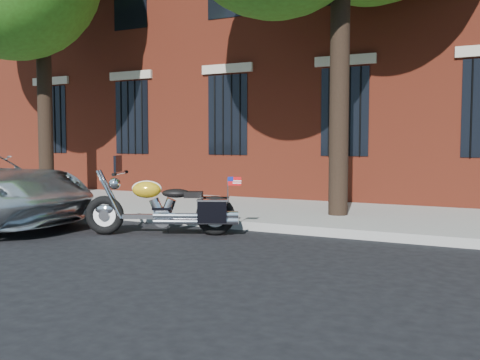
% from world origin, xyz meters
% --- Properties ---
extents(ground, '(120.00, 120.00, 0.00)m').
position_xyz_m(ground, '(0.00, 0.00, 0.00)').
color(ground, black).
rests_on(ground, ground).
extents(curb, '(40.00, 0.16, 0.15)m').
position_xyz_m(curb, '(0.00, 1.38, 0.07)').
color(curb, gray).
rests_on(curb, ground).
extents(sidewalk, '(40.00, 3.60, 0.15)m').
position_xyz_m(sidewalk, '(0.00, 3.26, 0.07)').
color(sidewalk, gray).
rests_on(sidewalk, ground).
extents(motorcycle, '(2.48, 1.36, 1.29)m').
position_xyz_m(motorcycle, '(-1.57, 0.30, 0.44)').
color(motorcycle, black).
rests_on(motorcycle, ground).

